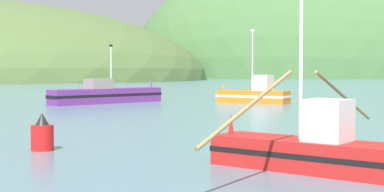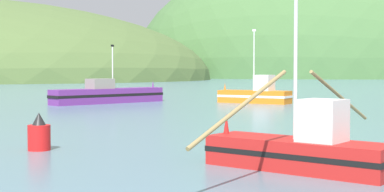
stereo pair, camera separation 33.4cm
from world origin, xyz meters
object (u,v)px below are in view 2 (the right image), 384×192
object	(u,v)px
channel_buoy	(39,135)
fishing_boat_red	(301,149)
fishing_boat_purple	(108,95)
fishing_boat_orange	(256,94)

from	to	relation	value
channel_buoy	fishing_boat_red	bearing A→B (deg)	-20.18
fishing_boat_purple	channel_buoy	distance (m)	31.95
fishing_boat_purple	fishing_boat_orange	size ratio (longest dim) A/B	1.42
fishing_boat_orange	fishing_boat_purple	bearing A→B (deg)	30.75
fishing_boat_purple	channel_buoy	size ratio (longest dim) A/B	6.76
fishing_boat_red	fishing_boat_orange	size ratio (longest dim) A/B	1.33
fishing_boat_purple	fishing_boat_orange	xyz separation A→B (m)	(14.01, 1.47, 0.02)
fishing_boat_red	channel_buoy	distance (m)	10.58
fishing_boat_red	channel_buoy	xyz separation A→B (m)	(-9.93, 3.65, -0.08)
fishing_boat_purple	fishing_boat_orange	world-z (taller)	fishing_boat_orange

